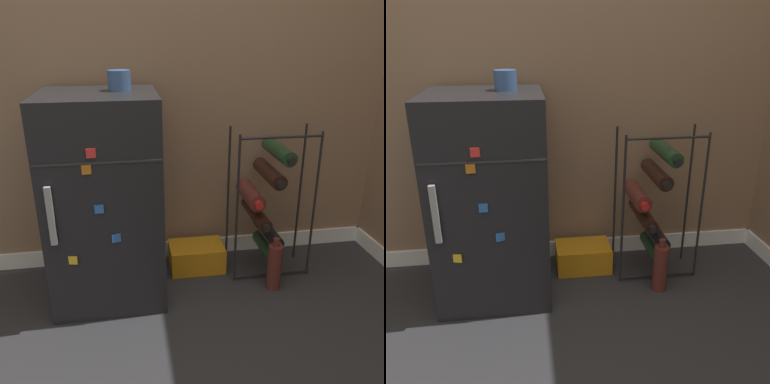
# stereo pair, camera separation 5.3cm
# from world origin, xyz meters

# --- Properties ---
(ground_plane) EXTENTS (14.00, 14.00, 0.00)m
(ground_plane) POSITION_xyz_m (0.00, 0.00, 0.00)
(ground_plane) COLOR #28282B
(wall_back) EXTENTS (7.00, 0.07, 2.50)m
(wall_back) POSITION_xyz_m (0.00, 0.75, 1.24)
(wall_back) COLOR #84664C
(wall_back) RESTS_ON ground_plane
(mini_fridge) EXTENTS (0.50, 0.50, 0.96)m
(mini_fridge) POSITION_xyz_m (-0.47, 0.44, 0.48)
(mini_fridge) COLOR black
(mini_fridge) RESTS_ON ground_plane
(wine_rack) EXTENTS (0.41, 0.33, 0.76)m
(wine_rack) POSITION_xyz_m (0.31, 0.49, 0.39)
(wine_rack) COLOR black
(wine_rack) RESTS_ON ground_plane
(soda_box) EXTENTS (0.29, 0.19, 0.14)m
(soda_box) POSITION_xyz_m (-0.03, 0.56, 0.07)
(soda_box) COLOR orange
(soda_box) RESTS_ON ground_plane
(fridge_top_cup) EXTENTS (0.10, 0.10, 0.08)m
(fridge_top_cup) POSITION_xyz_m (-0.38, 0.49, 1.00)
(fridge_top_cup) COLOR #335184
(fridge_top_cup) RESTS_ON mini_fridge
(loose_bottle_floor) EXTENTS (0.07, 0.07, 0.28)m
(loose_bottle_floor) POSITION_xyz_m (0.32, 0.32, 0.12)
(loose_bottle_floor) COLOR #56231E
(loose_bottle_floor) RESTS_ON ground_plane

